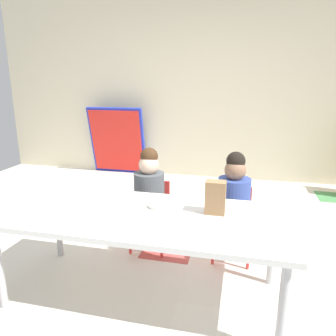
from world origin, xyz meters
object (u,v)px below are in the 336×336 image
Objects in this scene: craft_table at (143,220)px; folded_activity_table at (117,141)px; paper_plate_near_edge at (156,208)px; donut_powdered_on_plate at (155,205)px; paper_bag_brown at (215,197)px; seated_child_middle_seat at (234,197)px; seated_child_near_camera at (150,190)px.

folded_activity_table is at bearing 115.30° from craft_table.
donut_powdered_on_plate is (0.00, 0.00, 0.02)m from paper_plate_near_edge.
folded_activity_table is 4.94× the size of paper_bag_brown.
craft_table is at bearing -64.70° from folded_activity_table.
seated_child_middle_seat is at bearing 45.95° from paper_plate_near_edge.
folded_activity_table is (-1.93, 2.25, -0.02)m from seated_child_middle_seat.
craft_table is 3.19m from folded_activity_table.
folded_activity_table reaches higher than donut_powdered_on_plate.
paper_bag_brown is (0.60, -0.52, 0.17)m from seated_child_near_camera.
seated_child_near_camera is 0.71m from seated_child_middle_seat.
seated_child_near_camera reaches higher than craft_table.
seated_child_near_camera is at bearing 110.91° from paper_plate_near_edge.
paper_bag_brown reaches higher than donut_powdered_on_plate.
seated_child_middle_seat is at bearing 47.89° from craft_table.
seated_child_middle_seat is 0.74m from paper_plate_near_edge.
folded_activity_table is at bearing 123.35° from paper_bag_brown.
craft_table is 8.62× the size of paper_bag_brown.
donut_powdered_on_plate is at bearing -62.92° from folded_activity_table.
seated_child_middle_seat is 2.97m from folded_activity_table.
paper_plate_near_edge is at bearing 0.00° from donut_powdered_on_plate.
craft_table is 0.50m from paper_bag_brown.
paper_bag_brown is 1.22× the size of paper_plate_near_edge.
folded_activity_table is (-1.22, 2.25, -0.02)m from seated_child_near_camera.
paper_bag_brown is 0.41m from donut_powdered_on_plate.
craft_table is at bearing -132.11° from seated_child_middle_seat.
folded_activity_table is at bearing 118.44° from seated_child_near_camera.
seated_child_near_camera is 4.17× the size of paper_bag_brown.
folded_activity_table is 6.04× the size of paper_plate_near_edge.
seated_child_middle_seat is (0.71, 0.00, 0.00)m from seated_child_near_camera.
craft_table is at bearing -119.98° from donut_powdered_on_plate.
seated_child_near_camera is 8.42× the size of donut_powdered_on_plate.
seated_child_middle_seat reaches higher than paper_bag_brown.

